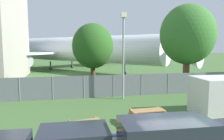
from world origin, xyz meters
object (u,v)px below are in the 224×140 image
object	(u,v)px
airplane	(67,49)
picnic_bench_open_grass	(86,128)
picnic_bench_near_cabin	(148,115)
tree_near_hangar	(93,46)
tree_behind_benches	(187,35)

from	to	relation	value
airplane	picnic_bench_open_grass	size ratio (longest dim) A/B	21.20
picnic_bench_near_cabin	tree_near_hangar	world-z (taller)	tree_near_hangar
picnic_bench_near_cabin	airplane	bearing A→B (deg)	98.39
airplane	picnic_bench_near_cabin	size ratio (longest dim) A/B	19.41
airplane	picnic_bench_open_grass	world-z (taller)	airplane
airplane	tree_near_hangar	world-z (taller)	airplane
airplane	tree_near_hangar	size ratio (longest dim) A/B	5.86
picnic_bench_open_grass	tree_behind_benches	bearing A→B (deg)	41.43
picnic_bench_near_cabin	tree_near_hangar	size ratio (longest dim) A/B	0.30
airplane	tree_behind_benches	world-z (taller)	airplane
tree_near_hangar	tree_behind_benches	distance (m)	9.44
airplane	tree_behind_benches	size ratio (longest dim) A/B	4.48
picnic_bench_near_cabin	tree_behind_benches	world-z (taller)	tree_behind_benches
airplane	picnic_bench_open_grass	xyz separation A→B (m)	(0.77, -31.01, -3.29)
picnic_bench_open_grass	tree_near_hangar	size ratio (longest dim) A/B	0.28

